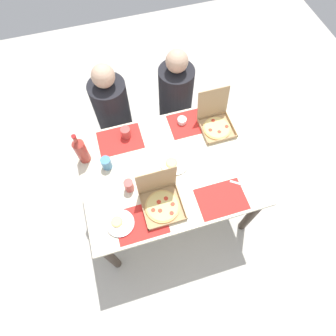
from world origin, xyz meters
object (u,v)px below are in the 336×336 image
object	(u,v)px
plate_near_left	(120,223)
cup_clear_left	(126,133)
pizza_box_corner_left	(161,201)
diner_left_seat	(115,119)
pizza_box_edge_far	(216,123)
plate_far_left	(174,162)
condiment_bowl	(182,121)
cup_clear_right	(106,163)
soda_bottle	(81,150)
diner_right_seat	(175,105)
cup_dark	(129,186)

from	to	relation	value
plate_near_left	cup_clear_left	world-z (taller)	cup_clear_left
pizza_box_corner_left	diner_left_seat	distance (m)	1.08
cup_clear_left	pizza_box_edge_far	bearing A→B (deg)	-8.83
diner_left_seat	pizza_box_edge_far	bearing A→B (deg)	-31.87
plate_far_left	condiment_bowl	bearing A→B (deg)	63.43
pizza_box_corner_left	condiment_bowl	size ratio (longest dim) A/B	4.21
pizza_box_corner_left	plate_far_left	world-z (taller)	pizza_box_corner_left
condiment_bowl	diner_left_seat	world-z (taller)	diner_left_seat
pizza_box_corner_left	cup_clear_left	world-z (taller)	pizza_box_corner_left
cup_clear_right	condiment_bowl	bearing A→B (deg)	19.24
plate_near_left	condiment_bowl	size ratio (longest dim) A/B	2.61
cup_clear_right	diner_left_seat	size ratio (longest dim) A/B	0.09
plate_near_left	condiment_bowl	bearing A→B (deg)	46.07
soda_bottle	condiment_bowl	world-z (taller)	soda_bottle
plate_far_left	soda_bottle	bearing A→B (deg)	160.62
pizza_box_edge_far	diner_right_seat	size ratio (longest dim) A/B	0.27
pizza_box_edge_far	pizza_box_corner_left	distance (m)	0.82
cup_dark	pizza_box_edge_far	bearing A→B (deg)	23.39
soda_bottle	pizza_box_edge_far	bearing A→B (deg)	0.25
condiment_bowl	soda_bottle	bearing A→B (deg)	-171.75
soda_bottle	cup_clear_right	bearing A→B (deg)	-37.06
plate_near_left	cup_dark	distance (m)	0.28
pizza_box_corner_left	cup_dark	world-z (taller)	pizza_box_corner_left
plate_near_left	plate_far_left	bearing A→B (deg)	35.12
pizza_box_corner_left	plate_near_left	xyz separation A→B (m)	(-0.32, -0.06, -0.04)
plate_near_left	cup_clear_right	world-z (taller)	cup_clear_right
plate_near_left	soda_bottle	bearing A→B (deg)	104.45
plate_near_left	diner_left_seat	bearing A→B (deg)	82.38
cup_dark	plate_near_left	bearing A→B (deg)	-117.52
cup_clear_right	cup_dark	distance (m)	0.26
pizza_box_corner_left	condiment_bowl	xyz separation A→B (m)	(0.37, 0.65, -0.03)
plate_far_left	cup_clear_left	size ratio (longest dim) A/B	2.46
pizza_box_corner_left	condiment_bowl	bearing A→B (deg)	60.57
diner_left_seat	cup_clear_left	bearing A→B (deg)	-81.10
pizza_box_edge_far	diner_left_seat	bearing A→B (deg)	148.13
plate_far_left	cup_clear_right	bearing A→B (deg)	167.13
plate_far_left	cup_dark	size ratio (longest dim) A/B	2.17
pizza_box_edge_far	pizza_box_corner_left	xyz separation A→B (m)	(-0.63, -0.53, 0.00)
cup_clear_left	cup_dark	size ratio (longest dim) A/B	0.88
cup_clear_right	cup_clear_left	bearing A→B (deg)	49.34
soda_bottle	cup_dark	bearing A→B (deg)	-51.43
soda_bottle	cup_clear_left	xyz separation A→B (m)	(0.36, 0.12, -0.08)
pizza_box_corner_left	cup_clear_right	world-z (taller)	pizza_box_corner_left
pizza_box_edge_far	soda_bottle	xyz separation A→B (m)	(-1.10, -0.00, 0.09)
pizza_box_edge_far	plate_near_left	xyz separation A→B (m)	(-0.95, -0.60, -0.04)
pizza_box_edge_far	diner_left_seat	size ratio (longest dim) A/B	0.27
soda_bottle	cup_clear_right	size ratio (longest dim) A/B	3.06
diner_right_seat	condiment_bowl	bearing A→B (deg)	-99.80
pizza_box_edge_far	cup_clear_right	bearing A→B (deg)	-172.63
pizza_box_corner_left	soda_bottle	xyz separation A→B (m)	(-0.48, 0.53, 0.08)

